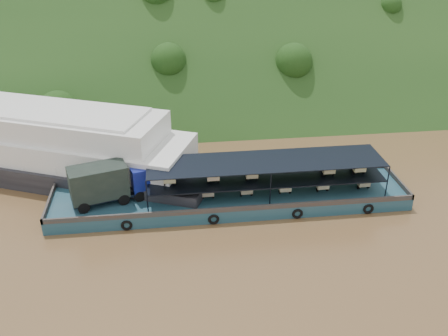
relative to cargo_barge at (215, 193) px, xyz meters
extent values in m
plane|color=brown|center=(3.07, -1.41, -1.26)|extent=(160.00, 160.00, 0.00)
cube|color=#1C3D16|center=(3.07, 34.59, -1.26)|extent=(140.00, 39.60, 39.60)
cube|color=#16404F|center=(1.47, 0.02, -0.66)|extent=(35.00, 7.00, 1.20)
cube|color=#592D19|center=(1.47, 3.42, 0.19)|extent=(35.00, 0.20, 0.50)
cube|color=#592D19|center=(1.47, -3.38, 0.19)|extent=(35.00, 0.20, 0.50)
cube|color=#592D19|center=(18.87, 0.02, 0.19)|extent=(0.20, 7.00, 0.50)
cube|color=#592D19|center=(-15.93, 0.02, 0.19)|extent=(0.20, 7.00, 0.50)
torus|color=black|center=(-8.53, -3.53, -0.71)|extent=(1.06, 0.26, 1.06)
torus|color=black|center=(-0.53, -3.53, -0.71)|extent=(1.06, 0.26, 1.06)
torus|color=black|center=(7.47, -3.53, -0.71)|extent=(1.06, 0.26, 1.06)
torus|color=black|center=(14.47, -3.53, -0.71)|extent=(1.06, 0.26, 1.06)
cylinder|color=black|center=(-12.40, -1.91, 0.49)|extent=(1.17, 0.68, 1.10)
cylinder|color=black|center=(-13.06, 0.31, 0.49)|extent=(1.17, 0.68, 1.10)
cylinder|color=black|center=(-8.81, -0.86, 0.49)|extent=(1.17, 0.68, 1.10)
cylinder|color=black|center=(-9.46, 1.36, 0.49)|extent=(1.17, 0.68, 1.10)
cylinder|color=black|center=(-7.33, -0.43, 0.49)|extent=(1.17, 0.68, 1.10)
cylinder|color=black|center=(-7.98, 1.79, 0.49)|extent=(1.17, 0.68, 1.10)
cube|color=black|center=(-9.98, 0.00, 0.65)|extent=(7.87, 4.43, 0.22)
cube|color=navy|center=(-7.23, 0.81, 1.92)|extent=(2.54, 3.06, 2.42)
cube|color=black|center=(-6.33, 1.07, 2.36)|extent=(0.68, 2.13, 0.99)
cube|color=black|center=(-11.04, -0.31, 2.25)|extent=(5.82, 4.02, 3.08)
cube|color=black|center=(4.97, 0.02, 1.60)|extent=(23.00, 5.00, 0.12)
cube|color=black|center=(4.97, 0.02, 3.24)|extent=(23.00, 5.00, 0.08)
cylinder|color=black|center=(-6.53, -2.48, 1.59)|extent=(0.12, 0.12, 3.30)
cylinder|color=black|center=(-6.53, 2.52, 1.59)|extent=(0.12, 0.12, 3.30)
cylinder|color=black|center=(4.97, -2.48, 1.59)|extent=(0.12, 0.12, 3.30)
cylinder|color=black|center=(4.97, 2.52, 1.59)|extent=(0.12, 0.12, 3.30)
cylinder|color=black|center=(16.47, -2.48, 1.59)|extent=(0.12, 0.12, 3.30)
cylinder|color=black|center=(16.47, 2.52, 1.59)|extent=(0.12, 0.12, 3.30)
cylinder|color=black|center=(-4.51, 1.07, 0.20)|extent=(0.12, 0.52, 0.52)
cylinder|color=black|center=(-5.01, -0.73, 0.20)|extent=(0.14, 0.52, 0.52)
cylinder|color=black|center=(-4.01, -0.73, 0.20)|extent=(0.14, 0.52, 0.52)
cube|color=beige|center=(-4.51, -0.38, 0.54)|extent=(1.15, 1.50, 0.44)
cube|color=red|center=(-4.51, 0.77, 0.72)|extent=(0.55, 0.80, 0.80)
cube|color=red|center=(-4.51, 0.57, 1.22)|extent=(0.50, 0.10, 0.10)
cylinder|color=black|center=(-0.79, 1.07, 0.20)|extent=(0.12, 0.52, 0.52)
cylinder|color=black|center=(-1.29, -0.73, 0.20)|extent=(0.14, 0.52, 0.52)
cylinder|color=black|center=(-0.29, -0.73, 0.20)|extent=(0.14, 0.52, 0.52)
cube|color=beige|center=(-0.79, -0.38, 0.54)|extent=(1.15, 1.50, 0.44)
cube|color=red|center=(-0.79, 0.77, 0.72)|extent=(0.55, 0.80, 0.80)
cube|color=red|center=(-0.79, 0.57, 1.22)|extent=(0.50, 0.10, 0.10)
cylinder|color=black|center=(3.00, 1.07, 0.20)|extent=(0.12, 0.52, 0.52)
cylinder|color=black|center=(2.50, -0.73, 0.20)|extent=(0.14, 0.52, 0.52)
cylinder|color=black|center=(3.50, -0.73, 0.20)|extent=(0.14, 0.52, 0.52)
cube|color=tan|center=(3.00, -0.38, 0.54)|extent=(1.15, 1.50, 0.44)
cube|color=#B4100C|center=(3.00, 0.77, 0.72)|extent=(0.55, 0.80, 0.80)
cube|color=#B4100C|center=(3.00, 0.57, 1.22)|extent=(0.50, 0.10, 0.10)
cylinder|color=black|center=(6.83, 1.07, 0.20)|extent=(0.12, 0.52, 0.52)
cylinder|color=black|center=(6.33, -0.73, 0.20)|extent=(0.14, 0.52, 0.52)
cylinder|color=black|center=(7.33, -0.73, 0.20)|extent=(0.14, 0.52, 0.52)
cube|color=beige|center=(6.83, -0.38, 0.54)|extent=(1.15, 1.50, 0.44)
cube|color=red|center=(6.83, 0.77, 0.72)|extent=(0.55, 0.80, 0.80)
cube|color=red|center=(6.83, 0.57, 1.22)|extent=(0.50, 0.10, 0.10)
cylinder|color=black|center=(10.65, 1.07, 0.20)|extent=(0.12, 0.52, 0.52)
cylinder|color=black|center=(10.15, -0.73, 0.20)|extent=(0.14, 0.52, 0.52)
cylinder|color=black|center=(11.15, -0.73, 0.20)|extent=(0.14, 0.52, 0.52)
cube|color=beige|center=(10.65, -0.38, 0.54)|extent=(1.15, 1.50, 0.44)
cube|color=red|center=(10.65, 0.77, 0.72)|extent=(0.55, 0.80, 0.80)
cube|color=red|center=(10.65, 0.57, 1.22)|extent=(0.50, 0.10, 0.10)
cylinder|color=black|center=(14.90, 1.07, 0.20)|extent=(0.12, 0.52, 0.52)
cylinder|color=black|center=(14.40, -0.73, 0.20)|extent=(0.14, 0.52, 0.52)
cylinder|color=black|center=(15.40, -0.73, 0.20)|extent=(0.14, 0.52, 0.52)
cube|color=beige|center=(14.90, -0.38, 0.54)|extent=(1.15, 1.50, 0.44)
cube|color=#AA0B23|center=(14.90, 0.77, 0.72)|extent=(0.55, 0.80, 0.80)
cube|color=#AA0B23|center=(14.90, 0.57, 1.22)|extent=(0.50, 0.10, 0.10)
cylinder|color=black|center=(-4.39, 1.07, 1.92)|extent=(0.12, 0.52, 0.52)
cylinder|color=black|center=(-4.89, -0.73, 1.92)|extent=(0.14, 0.52, 0.52)
cylinder|color=black|center=(-3.89, -0.73, 1.92)|extent=(0.14, 0.52, 0.52)
cube|color=beige|center=(-4.39, -0.38, 2.26)|extent=(1.15, 1.50, 0.44)
cube|color=red|center=(-4.39, 0.77, 2.44)|extent=(0.55, 0.80, 0.80)
cube|color=red|center=(-4.39, 0.57, 2.94)|extent=(0.50, 0.10, 0.10)
cylinder|color=black|center=(-0.26, 1.07, 1.92)|extent=(0.12, 0.52, 0.52)
cylinder|color=black|center=(-0.76, -0.73, 1.92)|extent=(0.14, 0.52, 0.52)
cylinder|color=black|center=(0.24, -0.73, 1.92)|extent=(0.14, 0.52, 0.52)
cube|color=beige|center=(-0.26, -0.38, 2.26)|extent=(1.15, 1.50, 0.44)
cube|color=#1B27A2|center=(-0.26, 0.77, 2.44)|extent=(0.55, 0.80, 0.80)
cube|color=#1B27A2|center=(-0.26, 0.57, 2.94)|extent=(0.50, 0.10, 0.10)
cylinder|color=black|center=(3.47, 1.07, 1.92)|extent=(0.12, 0.52, 0.52)
cylinder|color=black|center=(2.97, -0.73, 1.92)|extent=(0.14, 0.52, 0.52)
cylinder|color=black|center=(3.97, -0.73, 1.92)|extent=(0.14, 0.52, 0.52)
cube|color=tan|center=(3.47, -0.38, 2.26)|extent=(1.15, 1.50, 0.44)
cube|color=red|center=(3.47, 0.77, 2.44)|extent=(0.55, 0.80, 0.80)
cube|color=red|center=(3.47, 0.57, 2.94)|extent=(0.50, 0.10, 0.10)
cylinder|color=black|center=(11.09, 1.07, 1.92)|extent=(0.12, 0.52, 0.52)
cylinder|color=black|center=(10.59, -0.73, 1.92)|extent=(0.14, 0.52, 0.52)
cylinder|color=black|center=(11.59, -0.73, 1.92)|extent=(0.14, 0.52, 0.52)
cube|color=#C2BC89|center=(11.09, -0.38, 2.26)|extent=(1.15, 1.50, 0.44)
cube|color=#B40C24|center=(11.09, 0.77, 2.44)|extent=(0.55, 0.80, 0.80)
cube|color=#B40C24|center=(11.09, 0.57, 2.94)|extent=(0.50, 0.10, 0.10)
cylinder|color=black|center=(14.21, 1.07, 1.92)|extent=(0.12, 0.52, 0.52)
cylinder|color=black|center=(13.71, -0.73, 1.92)|extent=(0.14, 0.52, 0.52)
cylinder|color=black|center=(14.71, -0.73, 1.92)|extent=(0.14, 0.52, 0.52)
cube|color=beige|center=(14.21, -0.38, 2.26)|extent=(1.15, 1.50, 0.44)
cube|color=#C1AF88|center=(14.21, 0.77, 2.44)|extent=(0.55, 0.80, 0.80)
cube|color=#C1AF88|center=(14.21, 0.57, 2.94)|extent=(0.50, 0.10, 0.10)
cube|color=black|center=(-17.54, 9.11, -0.13)|extent=(38.37, 23.36, 2.26)
cube|color=white|center=(-17.54, 9.11, 2.32)|extent=(32.80, 20.29, 2.64)
cube|color=white|center=(-17.54, 9.11, 4.86)|extent=(27.23, 17.22, 2.45)
cube|color=white|center=(-17.54, 9.11, 6.22)|extent=(23.39, 14.88, 0.28)
camera|label=1|loc=(-4.30, -42.19, 25.09)|focal=40.00mm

